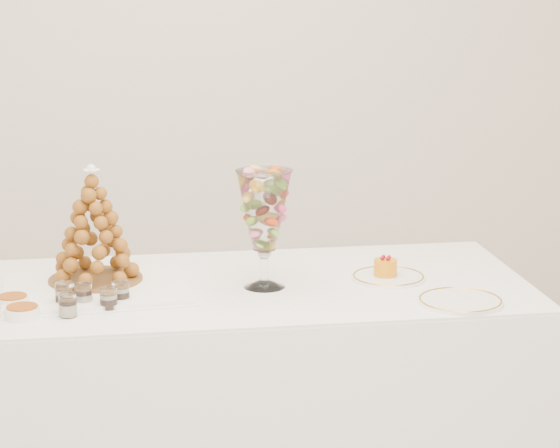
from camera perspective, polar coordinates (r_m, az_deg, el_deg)
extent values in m
cube|color=silver|center=(4.86, -5.25, 9.55)|extent=(4.50, 0.04, 2.80)
cube|color=white|center=(3.49, -3.95, -9.41)|extent=(2.05, 0.87, 0.76)
cube|color=white|center=(3.36, -4.06, -3.37)|extent=(2.04, 0.87, 0.01)
cube|color=white|center=(3.34, -9.61, -3.38)|extent=(0.56, 0.43, 0.02)
cylinder|color=white|center=(3.34, -0.82, -3.13)|extent=(0.13, 0.13, 0.02)
cylinder|color=white|center=(3.33, -0.82, -2.23)|extent=(0.03, 0.03, 0.09)
sphere|color=white|center=(3.32, -0.83, -1.50)|extent=(0.04, 0.04, 0.04)
cylinder|color=white|center=(3.44, 5.68, -2.80)|extent=(0.23, 0.23, 0.01)
cylinder|color=white|center=(3.23, 9.40, -4.01)|extent=(0.25, 0.25, 0.01)
cylinder|color=white|center=(3.21, -11.18, -3.65)|extent=(0.06, 0.06, 0.07)
cylinder|color=white|center=(3.20, -10.23, -3.68)|extent=(0.05, 0.05, 0.07)
cylinder|color=white|center=(3.21, -8.32, -3.56)|extent=(0.06, 0.06, 0.07)
cylinder|color=white|center=(3.12, -11.03, -4.18)|extent=(0.06, 0.06, 0.07)
cylinder|color=white|center=(3.15, -8.95, -3.90)|extent=(0.05, 0.05, 0.07)
cylinder|color=white|center=(3.25, -13.80, -3.96)|extent=(0.09, 0.09, 0.03)
cylinder|color=white|center=(3.14, -13.31, -4.52)|extent=(0.10, 0.10, 0.03)
cylinder|color=brown|center=(3.40, -9.61, -2.85)|extent=(0.29, 0.29, 0.01)
cone|color=brown|center=(3.36, -9.73, 0.03)|extent=(0.26, 0.26, 0.35)
sphere|color=white|center=(3.32, -9.84, 2.77)|extent=(0.03, 0.03, 0.03)
cylinder|color=orange|center=(3.44, 5.53, -2.28)|extent=(0.07, 0.07, 0.05)
sphere|color=maroon|center=(3.43, 5.72, -1.73)|extent=(0.01, 0.01, 0.01)
sphere|color=maroon|center=(3.44, 5.42, -1.71)|extent=(0.01, 0.01, 0.01)
sphere|color=maroon|center=(3.42, 5.36, -1.79)|extent=(0.01, 0.01, 0.01)
sphere|color=maroon|center=(3.42, 5.66, -1.81)|extent=(0.01, 0.01, 0.01)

